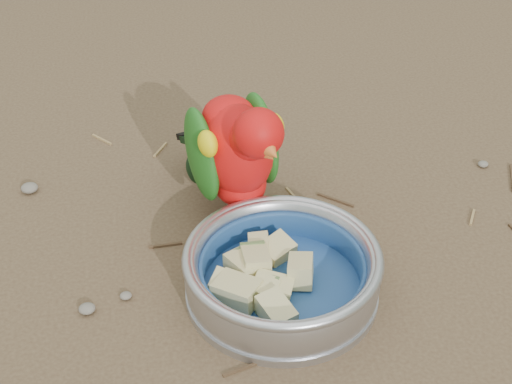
{
  "coord_description": "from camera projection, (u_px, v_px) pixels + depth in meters",
  "views": [
    {
      "loc": [
        -0.13,
        -0.56,
        0.62
      ],
      "look_at": [
        -0.01,
        0.17,
        0.08
      ],
      "focal_mm": 55.0,
      "sensor_mm": 36.0,
      "label": 1
    }
  ],
  "objects": [
    {
      "name": "ground",
      "position": [
        295.0,
        344.0,
        0.83
      ],
      "size": [
        60.0,
        60.0,
        0.0
      ],
      "primitive_type": "plane",
      "color": "brown"
    },
    {
      "name": "food_bowl",
      "position": [
        282.0,
        289.0,
        0.89
      ],
      "size": [
        0.22,
        0.22,
        0.02
      ],
      "primitive_type": "cylinder",
      "color": "#B2B2BA",
      "rests_on": "ground"
    },
    {
      "name": "ground_debris",
      "position": [
        251.0,
        324.0,
        0.85
      ],
      "size": [
        0.9,
        0.8,
        0.01
      ],
      "primitive_type": null,
      "color": "#977849",
      "rests_on": "ground"
    },
    {
      "name": "bowl_wall",
      "position": [
        282.0,
        270.0,
        0.87
      ],
      "size": [
        0.22,
        0.22,
        0.04
      ],
      "primitive_type": null,
      "color": "#B2B2BA",
      "rests_on": "food_bowl"
    },
    {
      "name": "fruit_wedges",
      "position": [
        282.0,
        274.0,
        0.87
      ],
      "size": [
        0.13,
        0.13,
        0.03
      ],
      "primitive_type": null,
      "color": "#D0C283",
      "rests_on": "food_bowl"
    },
    {
      "name": "lory_parrot",
      "position": [
        237.0,
        160.0,
        0.95
      ],
      "size": [
        0.17,
        0.25,
        0.18
      ],
      "primitive_type": null,
      "rotation": [
        0.0,
        0.0,
        -2.83
      ],
      "color": "red",
      "rests_on": "ground"
    }
  ]
}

